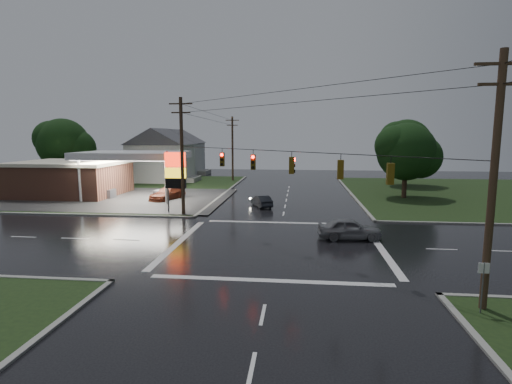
# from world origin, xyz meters

# --- Properties ---
(ground) EXTENTS (120.00, 120.00, 0.00)m
(ground) POSITION_xyz_m (0.00, 0.00, 0.00)
(ground) COLOR black
(ground) RESTS_ON ground
(grass_nw) EXTENTS (36.00, 36.00, 0.08)m
(grass_nw) POSITION_xyz_m (-26.00, 26.00, 0.04)
(grass_nw) COLOR black
(grass_nw) RESTS_ON ground
(grass_ne) EXTENTS (36.00, 36.00, 0.08)m
(grass_ne) POSITION_xyz_m (26.00, 26.00, 0.04)
(grass_ne) COLOR black
(grass_ne) RESTS_ON ground
(gas_station) EXTENTS (26.20, 18.00, 5.60)m
(gas_station) POSITION_xyz_m (-25.68, 19.70, 2.55)
(gas_station) COLOR #2D2D2D
(gas_station) RESTS_ON ground
(pylon_sign) EXTENTS (2.00, 0.35, 6.00)m
(pylon_sign) POSITION_xyz_m (-10.50, 10.50, 4.01)
(pylon_sign) COLOR #59595E
(pylon_sign) RESTS_ON ground
(utility_pole_nw) EXTENTS (2.20, 0.32, 11.00)m
(utility_pole_nw) POSITION_xyz_m (-9.50, 9.50, 5.72)
(utility_pole_nw) COLOR #382619
(utility_pole_nw) RESTS_ON ground
(utility_pole_se) EXTENTS (2.20, 0.32, 11.00)m
(utility_pole_se) POSITION_xyz_m (9.50, -9.50, 5.72)
(utility_pole_se) COLOR #382619
(utility_pole_se) RESTS_ON ground
(utility_pole_n) EXTENTS (2.20, 0.32, 10.50)m
(utility_pole_n) POSITION_xyz_m (-9.50, 38.00, 5.47)
(utility_pole_n) COLOR #382619
(utility_pole_n) RESTS_ON ground
(traffic_signals) EXTENTS (26.87, 26.87, 1.47)m
(traffic_signals) POSITION_xyz_m (0.02, -0.02, 6.48)
(traffic_signals) COLOR black
(traffic_signals) RESTS_ON ground
(house_near) EXTENTS (11.05, 8.48, 8.60)m
(house_near) POSITION_xyz_m (-20.95, 36.00, 4.41)
(house_near) COLOR silver
(house_near) RESTS_ON ground
(house_far) EXTENTS (11.05, 8.48, 8.60)m
(house_far) POSITION_xyz_m (-21.95, 48.00, 4.41)
(house_far) COLOR silver
(house_far) RESTS_ON ground
(tree_nw_behind) EXTENTS (8.93, 7.60, 10.00)m
(tree_nw_behind) POSITION_xyz_m (-33.84, 29.99, 6.18)
(tree_nw_behind) COLOR black
(tree_nw_behind) RESTS_ON ground
(tree_ne_near) EXTENTS (7.99, 6.80, 8.98)m
(tree_ne_near) POSITION_xyz_m (14.14, 21.99, 5.56)
(tree_ne_near) COLOR black
(tree_ne_near) RESTS_ON ground
(tree_ne_far) EXTENTS (8.46, 7.20, 9.80)m
(tree_ne_far) POSITION_xyz_m (17.15, 33.99, 6.18)
(tree_ne_far) COLOR black
(tree_ne_far) RESTS_ON ground
(car_north) EXTENTS (2.73, 3.98, 1.24)m
(car_north) POSITION_xyz_m (-2.48, 14.48, 0.62)
(car_north) COLOR black
(car_north) RESTS_ON ground
(car_crossing) EXTENTS (4.69, 2.15, 1.56)m
(car_crossing) POSITION_xyz_m (5.15, 2.04, 0.78)
(car_crossing) COLOR slate
(car_crossing) RESTS_ON ground
(car_pump) EXTENTS (3.78, 5.56, 1.49)m
(car_pump) POSITION_xyz_m (-13.86, 17.81, 0.75)
(car_pump) COLOR #612616
(car_pump) RESTS_ON ground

